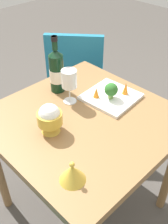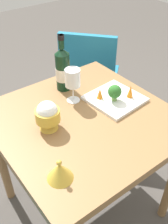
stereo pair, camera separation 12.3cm
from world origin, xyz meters
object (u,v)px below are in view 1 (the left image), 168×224
(wine_bottle, at_px, (57,71))
(wine_glass, at_px, (69,80))
(carrot_garnish_right, at_px, (96,92))
(rice_bowl_lid, at_px, (72,173))
(broccoli_floret, at_px, (111,90))
(rice_bowl, at_px, (50,118))
(chair_near_window, at_px, (76,72))
(carrot_garnish_left, at_px, (126,88))
(serving_plate, at_px, (111,97))

(wine_bottle, xyz_separation_m, wine_glass, (0.02, 0.12, 0.01))
(wine_glass, relative_size, carrot_garnish_right, 3.23)
(wine_glass, distance_m, rice_bowl_lid, 0.50)
(wine_bottle, distance_m, broccoli_floret, 0.30)
(rice_bowl_lid, bearing_deg, rice_bowl, -112.88)
(chair_near_window, bearing_deg, carrot_garnish_left, -60.47)
(wine_glass, xyz_separation_m, carrot_garnish_left, (-0.24, 0.17, -0.08))
(carrot_garnish_right, bearing_deg, wine_glass, -37.60)
(broccoli_floret, distance_m, carrot_garnish_right, 0.07)
(wine_glass, distance_m, rice_bowl, 0.24)
(carrot_garnish_left, distance_m, carrot_garnish_right, 0.16)
(broccoli_floret, relative_size, carrot_garnish_left, 1.31)
(chair_near_window, bearing_deg, wine_bottle, -93.72)
(rice_bowl_lid, bearing_deg, carrot_garnish_right, -146.10)
(chair_near_window, distance_m, rice_bowl, 0.91)
(carrot_garnish_right, bearing_deg, broccoli_floret, 129.54)
(rice_bowl_lid, relative_size, carrot_garnish_left, 1.52)
(chair_near_window, height_order, carrot_garnish_right, chair_near_window)
(rice_bowl, height_order, broccoli_floret, rice_bowl)
(broccoli_floret, bearing_deg, carrot_garnish_right, -50.46)
(carrot_garnish_left, bearing_deg, broccoli_floret, -19.53)
(wine_bottle, xyz_separation_m, rice_bowl_lid, (0.35, 0.50, -0.08))
(rice_bowl_lid, distance_m, carrot_garnish_right, 0.52)
(rice_bowl_lid, xyz_separation_m, serving_plate, (-0.49, -0.24, -0.03))
(rice_bowl, distance_m, serving_plate, 0.39)
(serving_plate, height_order, broccoli_floret, broccoli_floret)
(carrot_garnish_left, bearing_deg, wine_bottle, -53.88)
(carrot_garnish_right, bearing_deg, serving_plate, 145.30)
(wine_bottle, height_order, broccoli_floret, wine_bottle)
(wine_bottle, bearing_deg, rice_bowl_lid, 55.01)
(rice_bowl, bearing_deg, carrot_garnish_left, 172.46)
(chair_near_window, bearing_deg, rice_bowl_lid, -84.24)
(rice_bowl, relative_size, carrot_garnish_left, 2.16)
(carrot_garnish_left, relative_size, carrot_garnish_right, 1.18)
(rice_bowl, relative_size, broccoli_floret, 1.65)
(wine_bottle, height_order, serving_plate, wine_bottle)
(rice_bowl, distance_m, carrot_garnish_right, 0.32)
(wine_bottle, relative_size, rice_bowl, 2.15)
(carrot_garnish_right, bearing_deg, wine_bottle, -68.16)
(serving_plate, height_order, carrot_garnish_right, carrot_garnish_right)
(wine_glass, xyz_separation_m, rice_bowl_lid, (0.32, 0.37, -0.09))
(rice_bowl_lid, xyz_separation_m, broccoli_floret, (-0.48, -0.23, 0.03))
(chair_near_window, height_order, serving_plate, chair_near_window)
(serving_plate, relative_size, carrot_garnish_right, 4.86)
(chair_near_window, relative_size, rice_bowl, 6.00)
(rice_bowl_lid, relative_size, carrot_garnish_right, 1.81)
(chair_near_window, xyz_separation_m, wine_bottle, (0.44, 0.33, 0.31))
(wine_glass, relative_size, serving_plate, 0.66)
(chair_near_window, relative_size, wine_glass, 4.75)
(rice_bowl_lid, bearing_deg, wine_bottle, -124.99)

